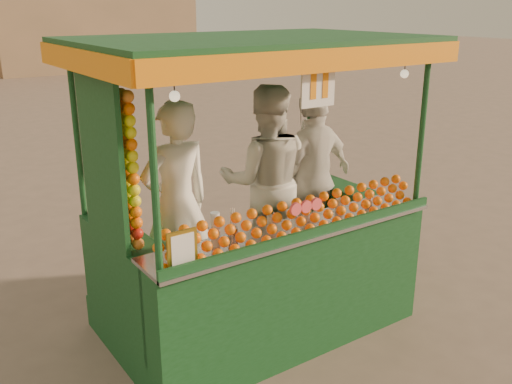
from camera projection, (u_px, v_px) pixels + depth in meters
ground at (213, 332)px, 5.30m from camera, size 90.00×90.00×0.00m
building_right at (82, 13)px, 27.03m from camera, size 9.00×6.00×5.00m
juice_cart at (255, 244)px, 5.08m from camera, size 2.92×1.89×2.66m
vendor_left at (177, 205)px, 4.98m from camera, size 0.70×0.49×1.85m
vendor_middle at (266, 181)px, 5.57m from camera, size 1.16×1.08×1.89m
vendor_right at (313, 178)px, 5.82m from camera, size 1.11×0.58×1.81m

